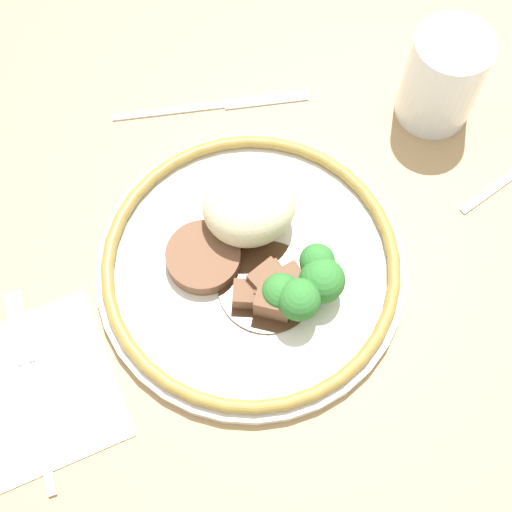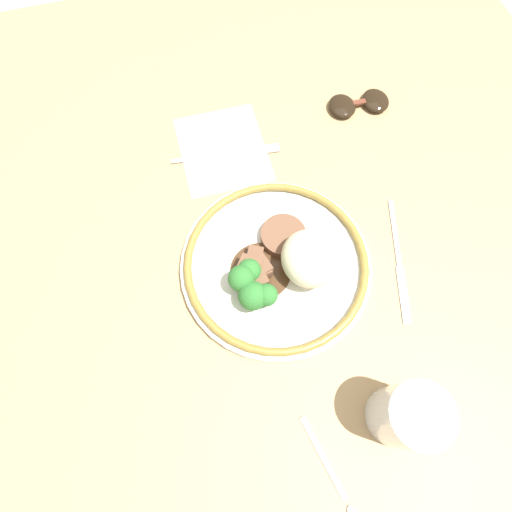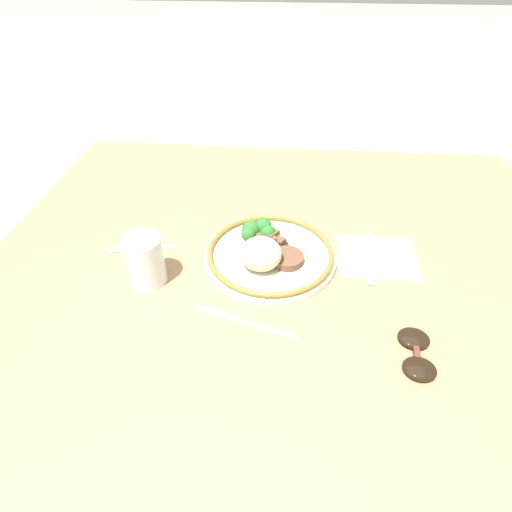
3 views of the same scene
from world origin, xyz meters
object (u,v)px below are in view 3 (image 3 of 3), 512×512
knife (240,320)px  sunglasses (416,353)px  juice_glass (146,263)px  spoon (124,249)px  plate (268,252)px  fork (371,262)px

knife → sunglasses: bearing=-173.5°
sunglasses → juice_glass: bearing=-12.4°
spoon → sunglasses: sunglasses is taller
juice_glass → spoon: bearing=-47.5°
plate → fork: 0.22m
fork → spoon: (0.55, -0.00, -0.00)m
plate → fork: bearing=-178.7°
fork → knife: bearing=-48.6°
knife → fork: bearing=-128.6°
knife → spoon: size_ratio=1.18×
juice_glass → fork: juice_glass is taller
juice_glass → sunglasses: 0.53m
spoon → plate: bearing=166.8°
juice_glass → plate: bearing=-160.3°
fork → sunglasses: size_ratio=1.66×
juice_glass → sunglasses: (-0.51, 0.15, -0.04)m
sunglasses → fork: bearing=-76.1°
fork → knife: 0.32m
plate → juice_glass: bearing=19.7°
fork → spoon: 0.55m
plate → knife: size_ratio=1.44×
juice_glass → sunglasses: bearing=163.8°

